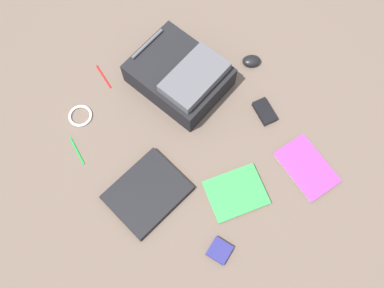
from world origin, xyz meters
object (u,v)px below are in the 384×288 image
object	(u,v)px
laptop	(147,193)
cable_coil	(80,116)
pen_black	(104,76)
computer_mouse	(251,61)
book_manual	(307,167)
pen_blue	(77,151)
power_brick	(265,112)
earbud_pouch	(220,251)
backpack	(181,76)
book_comic	(236,193)

from	to	relation	value
laptop	cable_coil	bearing A→B (deg)	97.99
cable_coil	pen_black	bearing A→B (deg)	32.89
computer_mouse	cable_coil	world-z (taller)	computer_mouse
laptop	book_manual	world-z (taller)	laptop
computer_mouse	pen_blue	world-z (taller)	computer_mouse
laptop	cable_coil	world-z (taller)	laptop
book_manual	pen_blue	bearing A→B (deg)	141.96
cable_coil	pen_black	world-z (taller)	cable_coil
laptop	power_brick	size ratio (longest dim) A/B	2.97
power_brick	pen_black	size ratio (longest dim) A/B	0.85
pen_black	earbud_pouch	xyz separation A→B (m)	(-0.00, -1.00, 0.01)
earbud_pouch	backpack	bearing A→B (deg)	68.26
power_brick	book_comic	bearing A→B (deg)	-144.61
laptop	pen_blue	world-z (taller)	laptop
laptop	power_brick	distance (m)	0.66
power_brick	book_manual	bearing A→B (deg)	-91.17
laptop	book_comic	bearing A→B (deg)	-33.57
computer_mouse	power_brick	xyz separation A→B (m)	(-0.11, -0.25, -0.01)
book_manual	earbud_pouch	distance (m)	0.54
backpack	power_brick	bearing A→B (deg)	-55.52
pen_black	book_comic	bearing A→B (deg)	-76.70
book_comic	computer_mouse	distance (m)	0.67
laptop	earbud_pouch	world-z (taller)	laptop
computer_mouse	power_brick	world-z (taller)	computer_mouse
book_comic	pen_blue	bearing A→B (deg)	130.96
laptop	pen_blue	xyz separation A→B (m)	(-0.16, 0.35, -0.01)
pen_black	earbud_pouch	size ratio (longest dim) A/B	1.72
pen_blue	backpack	bearing A→B (deg)	2.92
backpack	book_manual	bearing A→B (deg)	-70.81
power_brick	pen_blue	distance (m)	0.89
cable_coil	earbud_pouch	world-z (taller)	earbud_pouch
book_comic	pen_black	xyz separation A→B (m)	(-0.20, 0.83, -0.00)
laptop	pen_black	xyz separation A→B (m)	(0.13, 0.62, -0.01)
backpack	laptop	bearing A→B (deg)	-138.22
pen_black	earbud_pouch	bearing A→B (deg)	-90.24
power_brick	computer_mouse	bearing A→B (deg)	66.49
book_comic	book_manual	distance (m)	0.34
backpack	power_brick	size ratio (longest dim) A/B	4.01
power_brick	laptop	bearing A→B (deg)	-177.66
backpack	laptop	xyz separation A→B (m)	(-0.42, -0.38, -0.06)
pen_black	book_manual	bearing A→B (deg)	-59.88
cable_coil	backpack	bearing A→B (deg)	-13.28
laptop	cable_coil	distance (m)	0.50
book_comic	book_manual	size ratio (longest dim) A/B	1.04
backpack	pen_blue	distance (m)	0.59
backpack	pen_blue	size ratio (longest dim) A/B	3.43
backpack	cable_coil	xyz separation A→B (m)	(-0.49, 0.12, -0.07)
pen_black	earbud_pouch	distance (m)	1.00
laptop	book_manual	xyz separation A→B (m)	(0.66, -0.29, -0.01)
cable_coil	book_manual	bearing A→B (deg)	-47.37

